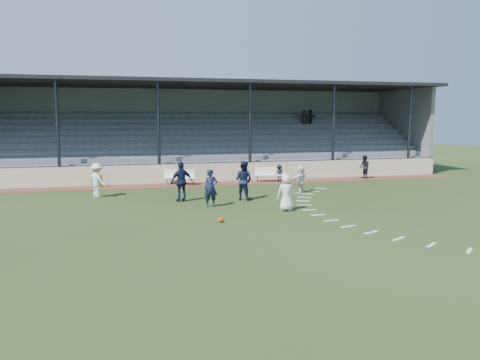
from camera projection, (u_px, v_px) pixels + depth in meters
name	position (u px, v px, depth m)	size (l,w,h in m)	color
ground	(255.00, 219.00, 19.49)	(90.00, 90.00, 0.00)	#263817
cinder_track	(209.00, 184.00, 29.58)	(34.00, 2.00, 0.02)	#582E23
retaining_wall	(206.00, 173.00, 30.51)	(34.00, 0.18, 1.20)	beige
bench_left	(180.00, 176.00, 29.18)	(1.99, 1.25, 0.95)	white
bench_right	(270.00, 173.00, 30.56)	(2.04, 0.90, 0.95)	white
trash_bin	(99.00, 181.00, 28.22)	(0.45, 0.45, 0.73)	gold
football	(221.00, 220.00, 18.75)	(0.22, 0.22, 0.22)	#BF3B0B
player_white_lead	(286.00, 192.00, 21.03)	(0.82, 0.53, 1.67)	white
player_navy_lead	(211.00, 188.00, 21.93)	(0.65, 0.43, 1.78)	#121933
player_navy_mid	(244.00, 180.00, 23.82)	(0.97, 0.76, 2.00)	#121933
player_white_wing	(97.00, 180.00, 24.58)	(1.17, 0.67, 1.81)	white
player_navy_wing	(182.00, 182.00, 23.34)	(1.18, 0.49, 2.01)	#121933
player_white_back	(301.00, 179.00, 26.07)	(1.47, 0.47, 1.59)	white
official	(364.00, 167.00, 31.98)	(0.78, 0.61, 1.61)	black
sub_left_near	(180.00, 176.00, 29.00)	(0.42, 0.27, 1.14)	black
sub_left_far	(182.00, 175.00, 29.18)	(0.72, 0.30, 1.23)	black
sub_right	(279.00, 173.00, 30.62)	(0.72, 0.41, 1.11)	black
grandstand	(195.00, 144.00, 34.83)	(34.60, 9.00, 6.61)	slate
penalty_arc	(345.00, 213.00, 20.49)	(3.89, 14.63, 0.01)	white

